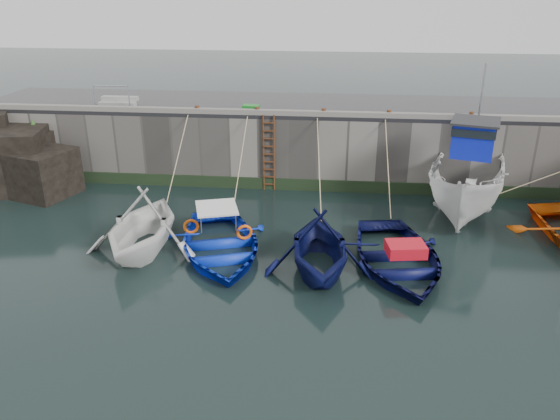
# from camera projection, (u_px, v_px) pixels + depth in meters

# --- Properties ---
(ground) EXTENTS (120.00, 120.00, 0.00)m
(ground) POSITION_uv_depth(u_px,v_px,m) (300.00, 329.00, 13.86)
(ground) COLOR black
(ground) RESTS_ON ground
(quay_back) EXTENTS (30.00, 5.00, 3.00)m
(quay_back) POSITION_uv_depth(u_px,v_px,m) (319.00, 140.00, 24.74)
(quay_back) COLOR slate
(quay_back) RESTS_ON ground
(road_back) EXTENTS (30.00, 5.00, 0.16)m
(road_back) POSITION_uv_depth(u_px,v_px,m) (320.00, 106.00, 24.13)
(road_back) COLOR black
(road_back) RESTS_ON quay_back
(kerb_back) EXTENTS (30.00, 0.30, 0.20)m
(kerb_back) POSITION_uv_depth(u_px,v_px,m) (318.00, 113.00, 21.91)
(kerb_back) COLOR slate
(kerb_back) RESTS_ON road_back
(algae_back) EXTENTS (30.00, 0.08, 0.50)m
(algae_back) POSITION_uv_depth(u_px,v_px,m) (316.00, 185.00, 22.89)
(algae_back) COLOR black
(algae_back) RESTS_ON ground
(rock_outcrop) EXTENTS (5.85, 4.24, 3.41)m
(rock_outcrop) POSITION_uv_depth(u_px,v_px,m) (10.00, 159.00, 22.96)
(rock_outcrop) COLOR black
(rock_outcrop) RESTS_ON ground
(ladder) EXTENTS (0.51, 0.08, 3.20)m
(ladder) POSITION_uv_depth(u_px,v_px,m) (269.00, 154.00, 22.52)
(ladder) COLOR #3F1E0F
(ladder) RESTS_ON ground
(boat_near_white) EXTENTS (3.98, 4.59, 2.39)m
(boat_near_white) POSITION_uv_depth(u_px,v_px,m) (144.00, 250.00, 17.95)
(boat_near_white) COLOR white
(boat_near_white) RESTS_ON ground
(boat_near_white_rope) EXTENTS (0.04, 4.43, 3.10)m
(boat_near_white_rope) POSITION_uv_depth(u_px,v_px,m) (180.00, 201.00, 21.89)
(boat_near_white_rope) COLOR tan
(boat_near_white_rope) RESTS_ON ground
(boat_near_blue) EXTENTS (5.12, 6.11, 1.09)m
(boat_near_blue) POSITION_uv_depth(u_px,v_px,m) (220.00, 252.00, 17.78)
(boat_near_blue) COLOR #0D2DC5
(boat_near_blue) RESTS_ON ground
(boat_near_blue_rope) EXTENTS (0.04, 4.38, 3.10)m
(boat_near_blue_rope) POSITION_uv_depth(u_px,v_px,m) (242.00, 203.00, 21.69)
(boat_near_blue_rope) COLOR tan
(boat_near_blue_rope) RESTS_ON ground
(boat_near_blacktrim) EXTENTS (4.01, 4.53, 2.21)m
(boat_near_blacktrim) POSITION_uv_depth(u_px,v_px,m) (318.00, 270.00, 16.70)
(boat_near_blacktrim) COLOR #0A0F42
(boat_near_blacktrim) RESTS_ON ground
(boat_near_blacktrim_rope) EXTENTS (0.04, 5.08, 3.10)m
(boat_near_blacktrim_rope) POSITION_uv_depth(u_px,v_px,m) (323.00, 211.00, 20.99)
(boat_near_blacktrim_rope) COLOR tan
(boat_near_blacktrim_rope) RESTS_ON ground
(boat_near_navy) EXTENTS (4.53, 5.79, 1.09)m
(boat_near_navy) POSITION_uv_depth(u_px,v_px,m) (396.00, 265.00, 16.97)
(boat_near_navy) COLOR #090D3C
(boat_near_navy) RESTS_ON ground
(boat_near_navy_rope) EXTENTS (0.04, 4.62, 3.10)m
(boat_near_navy_rope) POSITION_uv_depth(u_px,v_px,m) (386.00, 211.00, 21.01)
(boat_near_navy_rope) COLOR tan
(boat_near_navy_rope) RESTS_ON ground
(boat_far_white) EXTENTS (4.56, 7.59, 5.75)m
(boat_far_white) POSITION_uv_depth(u_px,v_px,m) (468.00, 183.00, 20.53)
(boat_far_white) COLOR silver
(boat_far_white) RESTS_ON ground
(fish_crate) EXTENTS (0.72, 0.54, 0.28)m
(fish_crate) POSITION_uv_depth(u_px,v_px,m) (251.00, 108.00, 22.61)
(fish_crate) COLOR #167A1F
(fish_crate) RESTS_ON road_back
(railing) EXTENTS (1.60, 1.05, 1.00)m
(railing) POSITION_uv_depth(u_px,v_px,m) (118.00, 101.00, 23.71)
(railing) COLOR #A5A8AD
(railing) RESTS_ON road_back
(bollard_a) EXTENTS (0.18, 0.18, 0.28)m
(bollard_a) POSITION_uv_depth(u_px,v_px,m) (197.00, 109.00, 22.46)
(bollard_a) COLOR #3F1E0F
(bollard_a) RESTS_ON road_back
(bollard_b) EXTENTS (0.18, 0.18, 0.28)m
(bollard_b) POSITION_uv_depth(u_px,v_px,m) (257.00, 111.00, 22.22)
(bollard_b) COLOR #3F1E0F
(bollard_b) RESTS_ON road_back
(bollard_c) EXTENTS (0.18, 0.18, 0.28)m
(bollard_c) POSITION_uv_depth(u_px,v_px,m) (324.00, 112.00, 21.96)
(bollard_c) COLOR #3F1E0F
(bollard_c) RESTS_ON road_back
(bollard_d) EXTENTS (0.18, 0.18, 0.28)m
(bollard_d) POSITION_uv_depth(u_px,v_px,m) (389.00, 114.00, 21.71)
(bollard_d) COLOR #3F1E0F
(bollard_d) RESTS_ON road_back
(bollard_e) EXTENTS (0.18, 0.18, 0.28)m
(bollard_e) POSITION_uv_depth(u_px,v_px,m) (471.00, 115.00, 21.41)
(bollard_e) COLOR #3F1E0F
(bollard_e) RESTS_ON road_back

